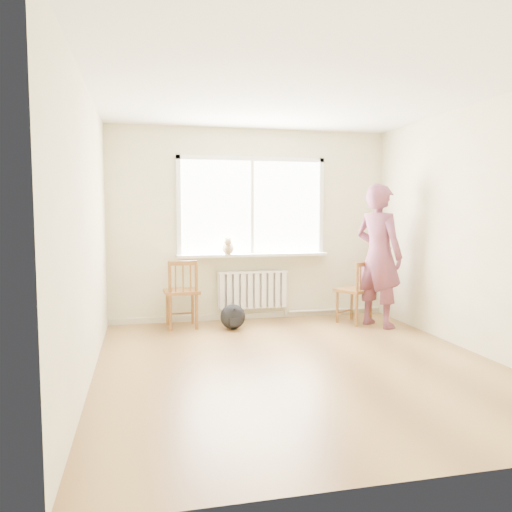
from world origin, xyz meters
TOP-DOWN VIEW (x-y plane):
  - floor at (0.00, 0.00)m, footprint 4.50×4.50m
  - ceiling at (0.00, 0.00)m, footprint 4.50×4.50m
  - back_wall at (0.00, 2.25)m, footprint 4.00×0.01m
  - window at (0.00, 2.22)m, footprint 2.12×0.05m
  - windowsill at (0.00, 2.14)m, footprint 2.15×0.22m
  - radiator at (0.00, 2.16)m, footprint 1.00×0.12m
  - heating_pipe at (1.25, 2.19)m, footprint 1.40×0.04m
  - baseboard at (0.00, 2.23)m, footprint 4.00×0.03m
  - chair_left at (-1.03, 1.85)m, footprint 0.47×0.45m
  - chair_right at (1.34, 1.59)m, footprint 0.57×0.57m
  - person at (1.55, 1.39)m, footprint 0.73×0.83m
  - cat at (-0.38, 2.06)m, footprint 0.20×0.37m
  - backpack at (-0.38, 1.65)m, footprint 0.34×0.26m

SIDE VIEW (x-z plane):
  - floor at x=0.00m, z-range 0.00..0.00m
  - baseboard at x=0.00m, z-range 0.00..0.08m
  - heating_pipe at x=1.25m, z-range 0.06..0.10m
  - backpack at x=-0.38m, z-range 0.00..0.33m
  - chair_right at x=1.34m, z-range 0.00..0.87m
  - radiator at x=0.00m, z-range 0.16..0.71m
  - chair_left at x=-1.03m, z-range 0.00..0.92m
  - windowsill at x=0.00m, z-range 0.91..0.95m
  - person at x=1.55m, z-range 0.00..1.91m
  - cat at x=-0.38m, z-range 0.93..1.18m
  - back_wall at x=0.00m, z-range 0.00..2.70m
  - window at x=0.00m, z-range 0.95..2.37m
  - ceiling at x=0.00m, z-range 2.70..2.70m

